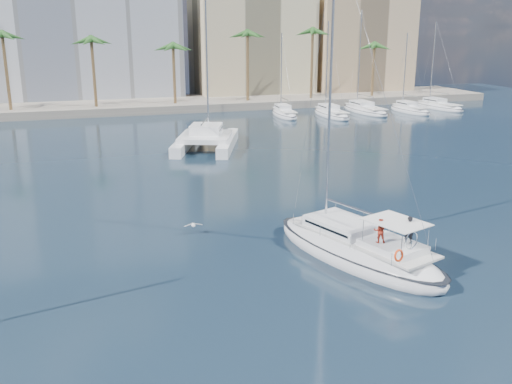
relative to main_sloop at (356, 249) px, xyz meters
name	(u,v)px	position (x,y,z in m)	size (l,w,h in m)	color
ground	(243,246)	(-5.56, 3.63, -0.54)	(160.00, 160.00, 0.00)	black
quay	(134,105)	(-5.56, 64.63, 0.06)	(120.00, 14.00, 1.20)	gray
building_modern	(47,17)	(-17.56, 76.63, 13.46)	(42.00, 16.00, 28.00)	silver
building_beige	(251,41)	(16.44, 73.63, 9.46)	(20.00, 14.00, 20.00)	#C6B88E
building_tan_right	(357,46)	(36.44, 71.63, 8.46)	(18.00, 12.00, 18.00)	tan
palm_centre	(133,42)	(-5.56, 60.63, 9.74)	(3.60, 3.60, 12.30)	brown
palm_right	(345,41)	(28.44, 60.63, 9.74)	(3.60, 3.60, 12.30)	brown
main_sloop	(356,249)	(0.00, 0.00, 0.00)	(7.56, 12.79, 18.10)	white
catamaran	(206,137)	(-1.29, 32.21, 0.59)	(9.56, 12.94, 17.01)	white
seagull	(193,225)	(-7.94, 6.50, 0.09)	(1.16, 0.50, 0.21)	silver
moored_yacht_a	(284,116)	(14.44, 50.63, -0.54)	(2.72, 9.35, 11.90)	white
moored_yacht_b	(331,116)	(20.94, 48.63, -0.54)	(3.14, 10.78, 13.72)	white
moored_yacht_c	(365,112)	(27.44, 50.63, -0.54)	(3.55, 12.21, 15.54)	white
moored_yacht_d	(410,112)	(33.94, 48.63, -0.54)	(2.72, 9.35, 11.90)	white
moored_yacht_e	(439,109)	(40.44, 50.63, -0.54)	(3.14, 10.78, 13.72)	white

